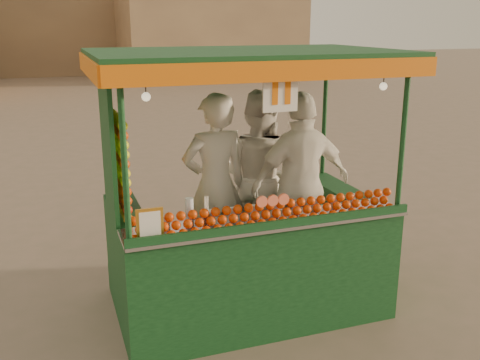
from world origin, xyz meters
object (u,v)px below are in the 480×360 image
object	(u,v)px
juice_cart	(242,233)
vendor_right	(301,184)
vendor_middle	(259,176)
vendor_left	(215,186)

from	to	relation	value
juice_cart	vendor_right	bearing A→B (deg)	8.00
vendor_middle	vendor_left	bearing A→B (deg)	71.65
vendor_left	vendor_right	bearing A→B (deg)	158.31
juice_cart	vendor_left	world-z (taller)	juice_cart
juice_cart	vendor_right	size ratio (longest dim) A/B	1.51
vendor_middle	vendor_right	world-z (taller)	vendor_right
vendor_right	juice_cart	bearing A→B (deg)	3.47
juice_cart	vendor_middle	xyz separation A→B (m)	(0.40, 0.58, 0.40)
juice_cart	vendor_middle	world-z (taller)	juice_cart
vendor_left	vendor_middle	world-z (taller)	vendor_left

